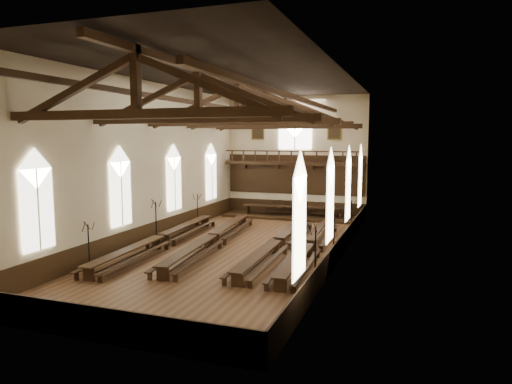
{
  "coord_description": "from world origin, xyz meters",
  "views": [
    {
      "loc": [
        9.72,
        -24.44,
        6.52
      ],
      "look_at": [
        0.56,
        1.5,
        3.26
      ],
      "focal_mm": 32.0,
      "sensor_mm": 36.0,
      "label": 1
    }
  ],
  "objects_px": {
    "refectory_row_c": "(277,242)",
    "candelabrum_left_far": "(198,216)",
    "refectory_row_d": "(309,245)",
    "candelabrum_right_near": "(315,264)",
    "candelabrum_left_near": "(89,255)",
    "candelabrum_right_mid": "(334,241)",
    "high_table": "(293,208)",
    "candelabrum_right_far": "(351,221)",
    "dais": "(293,217)",
    "refectory_row_b": "(212,237)",
    "refectory_row_a": "(160,238)",
    "candelabrum_left_mid": "(156,229)"
  },
  "relations": [
    {
      "from": "refectory_row_c",
      "to": "candelabrum_left_far",
      "type": "height_order",
      "value": "candelabrum_left_far"
    },
    {
      "from": "refectory_row_d",
      "to": "candelabrum_right_near",
      "type": "xyz_separation_m",
      "value": [
        1.39,
        -4.85,
        0.3
      ]
    },
    {
      "from": "candelabrum_left_near",
      "to": "candelabrum_right_mid",
      "type": "relative_size",
      "value": 0.87
    },
    {
      "from": "high_table",
      "to": "candelabrum_right_far",
      "type": "relative_size",
      "value": 3.56
    },
    {
      "from": "high_table",
      "to": "candelabrum_right_mid",
      "type": "bearing_deg",
      "value": -64.57
    },
    {
      "from": "dais",
      "to": "candelabrum_right_near",
      "type": "distance_m",
      "value": 16.82
    },
    {
      "from": "refectory_row_b",
      "to": "dais",
      "type": "xyz_separation_m",
      "value": [
        2.08,
        11.24,
        -0.46
      ]
    },
    {
      "from": "dais",
      "to": "candelabrum_right_near",
      "type": "height_order",
      "value": "candelabrum_right_near"
    },
    {
      "from": "high_table",
      "to": "refectory_row_b",
      "type": "bearing_deg",
      "value": -100.51
    },
    {
      "from": "refectory_row_a",
      "to": "candelabrum_right_near",
      "type": "bearing_deg",
      "value": -19.02
    },
    {
      "from": "refectory_row_b",
      "to": "candelabrum_left_far",
      "type": "bearing_deg",
      "value": 123.98
    },
    {
      "from": "refectory_row_c",
      "to": "candelabrum_right_near",
      "type": "distance_m",
      "value": 5.95
    },
    {
      "from": "refectory_row_b",
      "to": "candelabrum_left_far",
      "type": "xyz_separation_m",
      "value": [
        -3.74,
        5.55,
        0.19
      ]
    },
    {
      "from": "candelabrum_left_mid",
      "to": "dais",
      "type": "bearing_deg",
      "value": 62.95
    },
    {
      "from": "refectory_row_a",
      "to": "candelabrum_left_mid",
      "type": "xyz_separation_m",
      "value": [
        -0.92,
        1.04,
        0.28
      ]
    },
    {
      "from": "refectory_row_c",
      "to": "high_table",
      "type": "bearing_deg",
      "value": 100.24
    },
    {
      "from": "refectory_row_d",
      "to": "candelabrum_left_far",
      "type": "bearing_deg",
      "value": 150.84
    },
    {
      "from": "refectory_row_c",
      "to": "candelabrum_right_far",
      "type": "relative_size",
      "value": 6.08
    },
    {
      "from": "refectory_row_a",
      "to": "refectory_row_d",
      "type": "distance_m",
      "value": 8.89
    },
    {
      "from": "candelabrum_left_far",
      "to": "refectory_row_d",
      "type": "bearing_deg",
      "value": -29.16
    },
    {
      "from": "candelabrum_right_near",
      "to": "high_table",
      "type": "bearing_deg",
      "value": 108.29
    },
    {
      "from": "refectory_row_c",
      "to": "candelabrum_left_mid",
      "type": "height_order",
      "value": "candelabrum_left_mid"
    },
    {
      "from": "refectory_row_d",
      "to": "dais",
      "type": "distance_m",
      "value": 11.77
    },
    {
      "from": "refectory_row_b",
      "to": "candelabrum_left_mid",
      "type": "bearing_deg",
      "value": -177.4
    },
    {
      "from": "candelabrum_left_near",
      "to": "candelabrum_right_mid",
      "type": "height_order",
      "value": "candelabrum_right_mid"
    },
    {
      "from": "candelabrum_left_mid",
      "to": "candelabrum_right_far",
      "type": "relative_size",
      "value": 1.17
    },
    {
      "from": "dais",
      "to": "high_table",
      "type": "relative_size",
      "value": 1.37
    },
    {
      "from": "high_table",
      "to": "candelabrum_left_far",
      "type": "height_order",
      "value": "candelabrum_left_far"
    },
    {
      "from": "candelabrum_right_mid",
      "to": "refectory_row_c",
      "type": "bearing_deg",
      "value": 178.39
    },
    {
      "from": "refectory_row_c",
      "to": "refectory_row_d",
      "type": "bearing_deg",
      "value": -3.18
    },
    {
      "from": "candelabrum_left_far",
      "to": "candelabrum_right_mid",
      "type": "height_order",
      "value": "candelabrum_right_mid"
    },
    {
      "from": "candelabrum_left_near",
      "to": "candelabrum_right_far",
      "type": "relative_size",
      "value": 1.03
    },
    {
      "from": "candelabrum_right_far",
      "to": "candelabrum_right_mid",
      "type": "bearing_deg",
      "value": -90.0
    },
    {
      "from": "refectory_row_a",
      "to": "refectory_row_b",
      "type": "height_order",
      "value": "refectory_row_b"
    },
    {
      "from": "refectory_row_d",
      "to": "candelabrum_left_mid",
      "type": "height_order",
      "value": "candelabrum_left_mid"
    },
    {
      "from": "refectory_row_c",
      "to": "candelabrum_left_mid",
      "type": "bearing_deg",
      "value": -177.03
    },
    {
      "from": "candelabrum_left_near",
      "to": "candelabrum_left_mid",
      "type": "height_order",
      "value": "candelabrum_left_mid"
    },
    {
      "from": "candelabrum_left_far",
      "to": "candelabrum_right_mid",
      "type": "distance_m",
      "value": 12.35
    },
    {
      "from": "refectory_row_a",
      "to": "refectory_row_d",
      "type": "bearing_deg",
      "value": 8.68
    },
    {
      "from": "candelabrum_right_mid",
      "to": "candelabrum_right_far",
      "type": "height_order",
      "value": "candelabrum_right_mid"
    },
    {
      "from": "refectory_row_c",
      "to": "candelabrum_right_far",
      "type": "bearing_deg",
      "value": 65.02
    },
    {
      "from": "refectory_row_d",
      "to": "candelabrum_right_far",
      "type": "xyz_separation_m",
      "value": [
        1.39,
        7.16,
        0.19
      ]
    },
    {
      "from": "refectory_row_c",
      "to": "candelabrum_left_near",
      "type": "xyz_separation_m",
      "value": [
        -7.81,
        -6.65,
        0.2
      ]
    },
    {
      "from": "candelabrum_right_near",
      "to": "candelabrum_right_mid",
      "type": "height_order",
      "value": "candelabrum_right_mid"
    },
    {
      "from": "candelabrum_right_mid",
      "to": "candelabrum_left_near",
      "type": "bearing_deg",
      "value": -149.42
    },
    {
      "from": "dais",
      "to": "high_table",
      "type": "xyz_separation_m",
      "value": [
        0.0,
        0.0,
        0.76
      ]
    },
    {
      "from": "candelabrum_right_far",
      "to": "high_table",
      "type": "bearing_deg",
      "value": 143.19
    },
    {
      "from": "refectory_row_b",
      "to": "high_table",
      "type": "relative_size",
      "value": 1.75
    },
    {
      "from": "candelabrum_left_far",
      "to": "candelabrum_right_near",
      "type": "relative_size",
      "value": 0.9
    },
    {
      "from": "candelabrum_left_mid",
      "to": "candelabrum_right_far",
      "type": "height_order",
      "value": "candelabrum_left_mid"
    }
  ]
}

